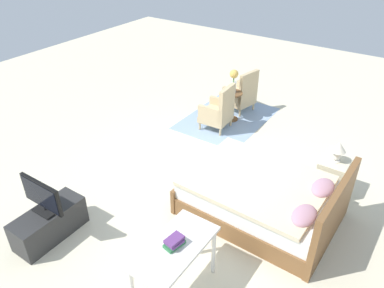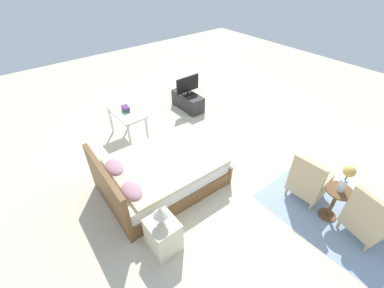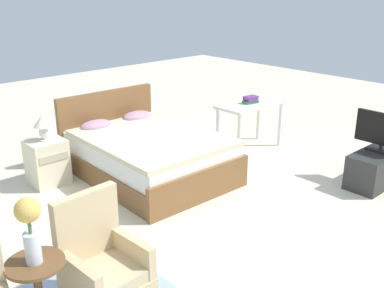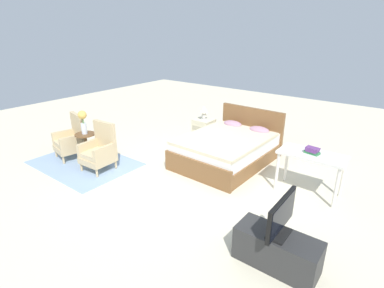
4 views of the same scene
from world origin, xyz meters
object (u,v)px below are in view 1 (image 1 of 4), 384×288
Objects in this scene: nightstand at (332,176)px; book_stack at (174,242)px; table_lamp at (338,149)px; vanity_desk at (175,253)px; flower_vase at (234,79)px; side_table at (232,103)px; tv_flatscreen at (42,197)px; tv_stand at (49,223)px; bed at (264,198)px; armchair_by_window_right at (219,111)px; armchair_by_window_left at (242,94)px.

nightstand is 2.34× the size of book_stack.
table_lamp reaches higher than vanity_desk.
vanity_desk is (4.01, 1.51, -0.30)m from flower_vase.
table_lamp is 1.36× the size of book_stack.
side_table is 2.73m from table_lamp.
tv_flatscreen reaches higher than vanity_desk.
vanity_desk is (-0.25, 1.89, 0.40)m from tv_stand.
flower_vase is 4.27m from book_stack.
table_lamp is at bearing 90.00° from nightstand.
side_table is (-2.29, -1.78, 0.09)m from bed.
armchair_by_window_right is 2.59m from table_lamp.
armchair_by_window_right reaches higher than side_table.
nightstand is 2.96m from book_stack.
armchair_by_window_left is 1.00× the size of armchair_by_window_right.
tv_stand is at bearing -82.58° from vanity_desk.
tv_stand is 0.92× the size of vanity_desk.
armchair_by_window_left is 3.78× the size of book_stack.
table_lamp is (1.22, 2.41, 0.40)m from side_table.
tv_flatscreen reaches higher than book_stack.
tv_stand is at bearing -42.66° from table_lamp.
book_stack is (3.51, 1.54, 0.39)m from armchair_by_window_right.
armchair_by_window_right is 1.49× the size of side_table.
armchair_by_window_right is at bearing -134.81° from bed.
tv_stand is (4.26, -0.38, -0.17)m from side_table.
armchair_by_window_right reaches higher than tv_stand.
armchair_by_window_left is 0.96m from armchair_by_window_right.
nightstand is 2.95m from vanity_desk.
armchair_by_window_left reaches higher than table_lamp.
bed is 2.56m from armchair_by_window_right.
nightstand is 0.83× the size of tv_flatscreen.
flower_vase is (0.48, 0.04, 0.53)m from armchair_by_window_left.
armchair_by_window_left is at bearing -146.70° from bed.
book_stack reaches higher than side_table.
side_table is at bearing -116.87° from nightstand.
flower_vase reaches higher than nightstand.
vanity_desk is at bearing 20.62° from flower_vase.
book_stack is (2.78, -0.91, -0.01)m from table_lamp.
bed reaches higher than tv_flatscreen.
tv_flatscreen is (3.77, -0.35, 0.29)m from armchair_by_window_right.
flower_vase is 0.46× the size of vanity_desk.
flower_vase is (-2.29, -1.78, 0.61)m from bed.
table_lamp is at bearing 149.29° from bed.
book_stack is (1.71, -0.28, 0.47)m from bed.
flower_vase is at bearing 180.00° from side_table.
armchair_by_window_right is 0.88× the size of vanity_desk.
armchair_by_window_right reaches higher than tv_flatscreen.
tv_flatscreen is 2.83× the size of book_stack.
side_table is at bearing 4.43° from armchair_by_window_left.
nightstand is (1.70, 2.45, -0.10)m from armchair_by_window_left.
table_lamp is (1.70, 2.45, 0.40)m from armchair_by_window_left.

